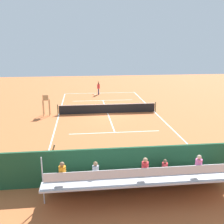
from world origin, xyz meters
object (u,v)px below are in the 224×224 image
Objects in this scene: umpire_chair at (46,103)px; tennis_ball_near at (99,100)px; equipment_bag at (136,173)px; tennis_player at (98,87)px; courtside_bench at (162,164)px; line_judge at (54,162)px; bleacher_stand at (138,179)px; tennis_ball_far at (83,99)px; tennis_racket at (95,95)px; tennis_net at (108,108)px.

umpire_chair reaches higher than tennis_ball_near.
tennis_player reaches higher than equipment_bag.
courtside_bench reaches higher than tennis_ball_near.
line_judge is (3.93, 23.06, 0.00)m from tennis_player.
umpire_chair is 1.19× the size of courtside_bench.
equipment_bag is (1.53, 0.13, -0.38)m from courtside_bench.
tennis_ball_far is at bearing -83.60° from bleacher_stand.
tennis_player is 3.36× the size of tennis_racket.
equipment_bag is at bearing 91.40° from tennis_player.
equipment_bag is at bearing -98.70° from bleacher_stand.
bleacher_stand is 21.57m from tennis_ball_near.
equipment_bag is at bearing 97.87° from tennis_ball_far.
tennis_ball_near is (0.21, 3.72, -0.98)m from tennis_player.
tennis_net reaches higher than tennis_ball_far.
equipment_bag is 20.40m from tennis_ball_far.
tennis_net is 17.99× the size of tennis_racket.
line_judge reaches higher than courtside_bench.
umpire_chair is 13.14m from line_judge.
umpire_chair is 11.35m from tennis_racket.
tennis_player is at bearing -84.81° from courtside_bench.
tennis_racket is at bearing -87.27° from equipment_bag.
tennis_ball_near is (0.78, -19.56, -0.15)m from equipment_bag.
tennis_ball_far is (2.02, -0.64, 0.00)m from tennis_ball_near.
tennis_ball_near is 19.72m from line_judge.
courtside_bench is (-1.84, -2.11, -0.38)m from bleacher_stand.
tennis_player is at bearing -89.40° from bleacher_stand.
tennis_net is 5.35× the size of line_judge.
tennis_ball_near is at bearing -100.90° from line_judge.
bleacher_stand is at bearing 91.82° from tennis_racket.
bleacher_stand reaches higher than tennis_net.
equipment_bag is 4.58m from line_judge.
tennis_ball_near reaches higher than tennis_racket.
bleacher_stand is 22.34m from tennis_ball_far.
bleacher_stand is at bearing 48.97° from courtside_bench.
bleacher_stand is 137.27× the size of tennis_ball_near.
bleacher_stand reaches higher than line_judge.
tennis_racket is (0.80, -25.11, -0.92)m from bleacher_stand.
courtside_bench is at bearing 102.16° from tennis_ball_far.
tennis_ball_far is (-3.68, -6.99, -1.28)m from umpire_chair.
tennis_ball_far is at bearing -117.78° from umpire_chair.
equipment_bag is at bearing 116.10° from umpire_chair.
line_judge reaches higher than tennis_ball_near.
bleacher_stand is at bearing 152.28° from line_judge.
courtside_bench is 1.58m from equipment_bag.
bleacher_stand reaches higher than umpire_chair.
courtside_bench is 19.58m from tennis_ball_near.
bleacher_stand is 15.83× the size of tennis_racket.
line_judge is (-1.97, 12.99, -0.30)m from umpire_chair.
line_judge is at bearing -0.91° from courtside_bench.
tennis_ball_far is at bearing 59.96° from tennis_racket.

